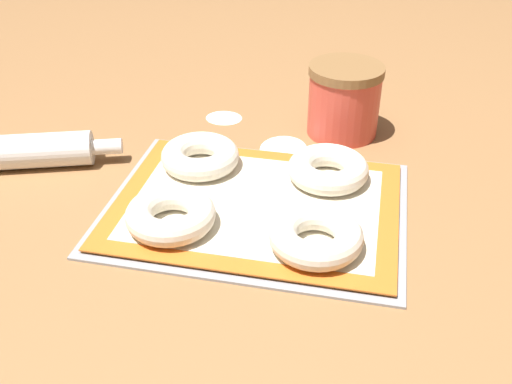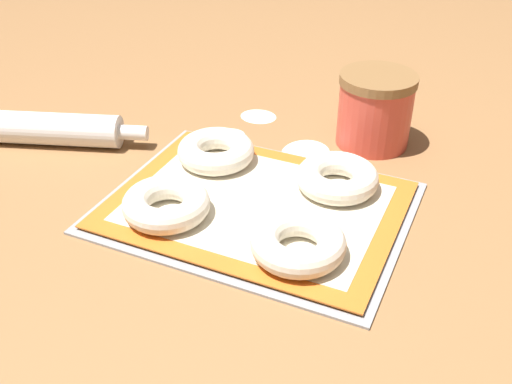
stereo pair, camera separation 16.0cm
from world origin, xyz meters
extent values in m
plane|color=olive|center=(0.00, 0.00, 0.00)|extent=(2.80, 2.80, 0.00)
cube|color=#93969B|center=(0.01, -0.01, 0.00)|extent=(0.45, 0.34, 0.01)
cube|color=orange|center=(0.01, -0.01, 0.01)|extent=(0.42, 0.32, 0.00)
cube|color=beige|center=(0.01, -0.01, 0.01)|extent=(0.37, 0.26, 0.00)
torus|color=silver|center=(-0.10, -0.09, 0.03)|extent=(0.13, 0.13, 0.04)
torus|color=silver|center=(0.11, -0.09, 0.03)|extent=(0.13, 0.13, 0.04)
torus|color=silver|center=(-0.10, 0.08, 0.03)|extent=(0.13, 0.13, 0.04)
torus|color=silver|center=(0.11, 0.08, 0.03)|extent=(0.13, 0.13, 0.04)
cylinder|color=#DB4C3D|center=(0.11, 0.27, 0.06)|extent=(0.13, 0.13, 0.11)
cylinder|color=olive|center=(0.11, 0.27, 0.12)|extent=(0.13, 0.13, 0.02)
cylinder|color=silver|center=(-0.27, 0.08, 0.03)|extent=(0.06, 0.04, 0.03)
ellipsoid|color=white|center=(-0.12, 0.28, 0.00)|extent=(0.07, 0.06, 0.00)
ellipsoid|color=white|center=(0.02, 0.19, 0.00)|extent=(0.08, 0.10, 0.00)
ellipsoid|color=white|center=(-0.13, 0.20, 0.00)|extent=(0.05, 0.04, 0.00)
camera|label=1|loc=(0.16, -0.73, 0.52)|focal=42.00mm
camera|label=2|loc=(0.32, -0.68, 0.52)|focal=42.00mm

